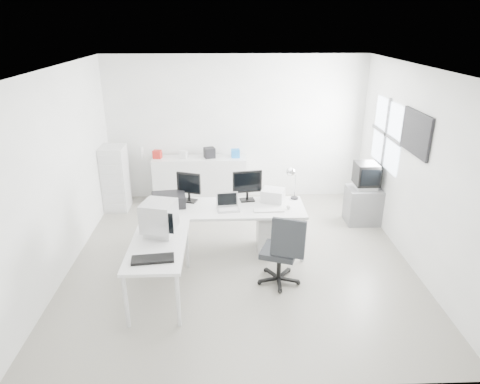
{
  "coord_description": "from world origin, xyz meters",
  "views": [
    {
      "loc": [
        -0.2,
        -5.68,
        3.38
      ],
      "look_at": [
        0.0,
        0.2,
        1.0
      ],
      "focal_mm": 32.0,
      "sensor_mm": 36.0,
      "label": 1
    }
  ],
  "objects_px": {
    "drawer_pedestal": "(270,232)",
    "lcd_monitor_small": "(189,187)",
    "main_desk": "(225,229)",
    "crt_tv": "(367,176)",
    "laser_printer": "(273,195)",
    "sideboard": "(200,180)",
    "crt_monitor": "(159,218)",
    "office_chair": "(280,248)",
    "tv_cabinet": "(363,205)",
    "laptop": "(228,204)",
    "side_desk": "(160,269)",
    "lcd_monitor_large": "(247,186)",
    "filing_cabinet": "(115,178)",
    "inkjet_printer": "(169,200)"
  },
  "relations": [
    {
      "from": "inkjet_printer",
      "to": "office_chair",
      "type": "distance_m",
      "value": 1.88
    },
    {
      "from": "crt_monitor",
      "to": "crt_tv",
      "type": "relative_size",
      "value": 0.97
    },
    {
      "from": "laptop",
      "to": "sideboard",
      "type": "relative_size",
      "value": 0.17
    },
    {
      "from": "main_desk",
      "to": "side_desk",
      "type": "relative_size",
      "value": 1.71
    },
    {
      "from": "drawer_pedestal",
      "to": "sideboard",
      "type": "relative_size",
      "value": 0.33
    },
    {
      "from": "laptop",
      "to": "main_desk",
      "type": "bearing_deg",
      "value": 109.81
    },
    {
      "from": "drawer_pedestal",
      "to": "laptop",
      "type": "xyz_separation_m",
      "value": [
        -0.65,
        -0.15,
        0.55
      ]
    },
    {
      "from": "crt_monitor",
      "to": "crt_tv",
      "type": "xyz_separation_m",
      "value": [
        3.3,
        1.81,
        -0.12
      ]
    },
    {
      "from": "laptop",
      "to": "sideboard",
      "type": "height_order",
      "value": "laptop"
    },
    {
      "from": "side_desk",
      "to": "crt_tv",
      "type": "xyz_separation_m",
      "value": [
        3.3,
        2.06,
        0.5
      ]
    },
    {
      "from": "drawer_pedestal",
      "to": "crt_monitor",
      "type": "distance_m",
      "value": 1.92
    },
    {
      "from": "lcd_monitor_large",
      "to": "laptop",
      "type": "height_order",
      "value": "lcd_monitor_large"
    },
    {
      "from": "lcd_monitor_large",
      "to": "laptop",
      "type": "xyz_separation_m",
      "value": [
        -0.3,
        -0.35,
        -0.14
      ]
    },
    {
      "from": "lcd_monitor_small",
      "to": "main_desk",
      "type": "bearing_deg",
      "value": -4.96
    },
    {
      "from": "main_desk",
      "to": "inkjet_printer",
      "type": "height_order",
      "value": "inkjet_printer"
    },
    {
      "from": "crt_tv",
      "to": "filing_cabinet",
      "type": "distance_m",
      "value": 4.57
    },
    {
      "from": "lcd_monitor_large",
      "to": "sideboard",
      "type": "xyz_separation_m",
      "value": [
        -0.84,
        1.78,
        -0.54
      ]
    },
    {
      "from": "crt_monitor",
      "to": "office_chair",
      "type": "distance_m",
      "value": 1.65
    },
    {
      "from": "laptop",
      "to": "crt_tv",
      "type": "xyz_separation_m",
      "value": [
        2.4,
        1.06,
        0.02
      ]
    },
    {
      "from": "laptop",
      "to": "lcd_monitor_small",
      "type": "bearing_deg",
      "value": 142.99
    },
    {
      "from": "filing_cabinet",
      "to": "crt_tv",
      "type": "bearing_deg",
      "value": -9.46
    },
    {
      "from": "lcd_monitor_large",
      "to": "laptop",
      "type": "relative_size",
      "value": 1.53
    },
    {
      "from": "main_desk",
      "to": "filing_cabinet",
      "type": "relative_size",
      "value": 1.95
    },
    {
      "from": "tv_cabinet",
      "to": "filing_cabinet",
      "type": "xyz_separation_m",
      "value": [
        -4.5,
        0.75,
        0.29
      ]
    },
    {
      "from": "main_desk",
      "to": "laser_printer",
      "type": "distance_m",
      "value": 0.91
    },
    {
      "from": "drawer_pedestal",
      "to": "lcd_monitor_large",
      "type": "height_order",
      "value": "lcd_monitor_large"
    },
    {
      "from": "laser_printer",
      "to": "sideboard",
      "type": "relative_size",
      "value": 0.19
    },
    {
      "from": "laser_printer",
      "to": "filing_cabinet",
      "type": "relative_size",
      "value": 0.27
    },
    {
      "from": "main_desk",
      "to": "crt_monitor",
      "type": "relative_size",
      "value": 4.96
    },
    {
      "from": "inkjet_printer",
      "to": "tv_cabinet",
      "type": "xyz_separation_m",
      "value": [
        3.3,
        0.86,
        -0.52
      ]
    },
    {
      "from": "side_desk",
      "to": "drawer_pedestal",
      "type": "height_order",
      "value": "side_desk"
    },
    {
      "from": "tv_cabinet",
      "to": "crt_tv",
      "type": "distance_m",
      "value": 0.55
    },
    {
      "from": "lcd_monitor_large",
      "to": "main_desk",
      "type": "bearing_deg",
      "value": -153.72
    },
    {
      "from": "office_chair",
      "to": "side_desk",
      "type": "bearing_deg",
      "value": -151.25
    },
    {
      "from": "side_desk",
      "to": "drawer_pedestal",
      "type": "xyz_separation_m",
      "value": [
        1.55,
        1.15,
        -0.08
      ]
    },
    {
      "from": "drawer_pedestal",
      "to": "lcd_monitor_small",
      "type": "height_order",
      "value": "lcd_monitor_small"
    },
    {
      "from": "main_desk",
      "to": "crt_tv",
      "type": "relative_size",
      "value": 4.8
    },
    {
      "from": "side_desk",
      "to": "tv_cabinet",
      "type": "xyz_separation_m",
      "value": [
        3.3,
        2.06,
        -0.05
      ]
    },
    {
      "from": "drawer_pedestal",
      "to": "inkjet_printer",
      "type": "distance_m",
      "value": 1.64
    },
    {
      "from": "main_desk",
      "to": "drawer_pedestal",
      "type": "height_order",
      "value": "main_desk"
    },
    {
      "from": "side_desk",
      "to": "inkjet_printer",
      "type": "bearing_deg",
      "value": 90.0
    },
    {
      "from": "office_chair",
      "to": "crt_tv",
      "type": "distance_m",
      "value": 2.53
    },
    {
      "from": "office_chair",
      "to": "tv_cabinet",
      "type": "height_order",
      "value": "office_chair"
    },
    {
      "from": "drawer_pedestal",
      "to": "crt_tv",
      "type": "relative_size",
      "value": 1.2
    },
    {
      "from": "lcd_monitor_large",
      "to": "crt_tv",
      "type": "height_order",
      "value": "lcd_monitor_large"
    },
    {
      "from": "drawer_pedestal",
      "to": "sideboard",
      "type": "distance_m",
      "value": 2.31
    },
    {
      "from": "laptop",
      "to": "office_chair",
      "type": "distance_m",
      "value": 1.08
    },
    {
      "from": "laptop",
      "to": "laser_printer",
      "type": "relative_size",
      "value": 0.92
    },
    {
      "from": "main_desk",
      "to": "lcd_monitor_small",
      "type": "height_order",
      "value": "lcd_monitor_small"
    },
    {
      "from": "tv_cabinet",
      "to": "sideboard",
      "type": "bearing_deg",
      "value": 159.98
    }
  ]
}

